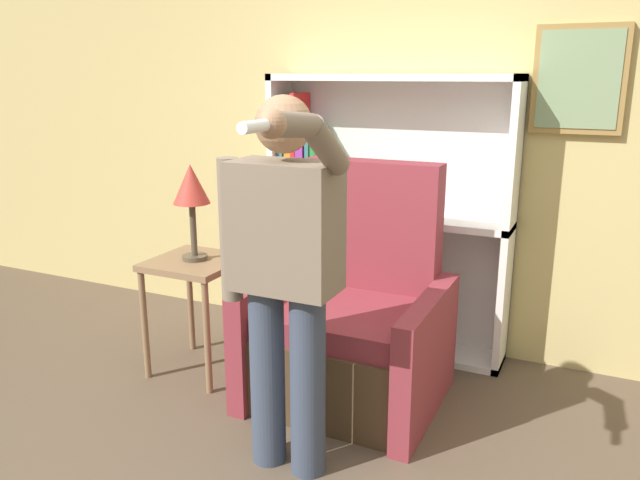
{
  "coord_description": "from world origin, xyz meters",
  "views": [
    {
      "loc": [
        1.02,
        -1.62,
        1.66
      ],
      "look_at": [
        -0.12,
        0.81,
        0.94
      ],
      "focal_mm": 35.0,
      "sensor_mm": 36.0,
      "label": 1
    }
  ],
  "objects_px": {
    "bookcase": "(359,218)",
    "table_lamp": "(191,189)",
    "armchair": "(352,327)",
    "side_table": "(196,279)",
    "person_standing": "(284,267)"
  },
  "relations": [
    {
      "from": "bookcase",
      "to": "side_table",
      "type": "xyz_separation_m",
      "value": [
        -0.67,
        -0.79,
        -0.25
      ]
    },
    {
      "from": "armchair",
      "to": "bookcase",
      "type": "bearing_deg",
      "value": 109.26
    },
    {
      "from": "bookcase",
      "to": "armchair",
      "type": "distance_m",
      "value": 0.82
    },
    {
      "from": "armchair",
      "to": "table_lamp",
      "type": "distance_m",
      "value": 1.14
    },
    {
      "from": "armchair",
      "to": "side_table",
      "type": "relative_size",
      "value": 1.83
    },
    {
      "from": "side_table",
      "to": "table_lamp",
      "type": "height_order",
      "value": "table_lamp"
    },
    {
      "from": "armchair",
      "to": "table_lamp",
      "type": "height_order",
      "value": "armchair"
    },
    {
      "from": "table_lamp",
      "to": "armchair",
      "type": "bearing_deg",
      "value": 7.8
    },
    {
      "from": "side_table",
      "to": "table_lamp",
      "type": "bearing_deg",
      "value": 0.0
    },
    {
      "from": "armchair",
      "to": "table_lamp",
      "type": "bearing_deg",
      "value": -172.2
    },
    {
      "from": "person_standing",
      "to": "side_table",
      "type": "xyz_separation_m",
      "value": [
        -0.89,
        0.61,
        -0.36
      ]
    },
    {
      "from": "table_lamp",
      "to": "person_standing",
      "type": "bearing_deg",
      "value": -34.18
    },
    {
      "from": "bookcase",
      "to": "armchair",
      "type": "relative_size",
      "value": 1.37
    },
    {
      "from": "bookcase",
      "to": "armchair",
      "type": "height_order",
      "value": "bookcase"
    },
    {
      "from": "bookcase",
      "to": "table_lamp",
      "type": "xyz_separation_m",
      "value": [
        -0.67,
        -0.79,
        0.26
      ]
    }
  ]
}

